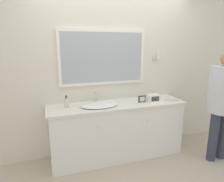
{
  "coord_description": "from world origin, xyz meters",
  "views": [
    {
      "loc": [
        -0.96,
        -2.4,
        1.72
      ],
      "look_at": [
        -0.09,
        0.27,
        1.05
      ],
      "focal_mm": 32.0,
      "sensor_mm": 36.0,
      "label": 1
    }
  ],
  "objects": [
    {
      "name": "appliance_box",
      "position": [
        0.57,
        0.22,
        0.91
      ],
      "size": [
        0.18,
        0.13,
        0.11
      ],
      "color": "white",
      "rests_on": "vanity_counter"
    },
    {
      "name": "metal_tray",
      "position": [
        0.86,
        0.18,
        0.86
      ],
      "size": [
        0.19,
        0.12,
        0.01
      ],
      "color": "silver",
      "rests_on": "vanity_counter"
    },
    {
      "name": "hand_towel_near_sink",
      "position": [
        0.72,
        0.42,
        0.87
      ],
      "size": [
        0.17,
        0.13,
        0.03
      ],
      "color": "silver",
      "rests_on": "vanity_counter"
    },
    {
      "name": "vanity_counter",
      "position": [
        0.0,
        0.27,
        0.43
      ],
      "size": [
        2.05,
        0.55,
        0.85
      ],
      "color": "white",
      "rests_on": "ground_plane"
    },
    {
      "name": "sink_basin",
      "position": [
        -0.29,
        0.25,
        0.87
      ],
      "size": [
        0.54,
        0.4,
        0.17
      ],
      "color": "white",
      "rests_on": "vanity_counter"
    },
    {
      "name": "picture_frame",
      "position": [
        0.38,
        0.23,
        0.9
      ],
      "size": [
        0.12,
        0.01,
        0.1
      ],
      "color": "black",
      "rests_on": "vanity_counter"
    },
    {
      "name": "ground_plane",
      "position": [
        0.0,
        0.0,
        0.0
      ],
      "size": [
        14.0,
        14.0,
        0.0
      ],
      "primitive_type": "plane",
      "color": "#B2A893"
    },
    {
      "name": "wall_back",
      "position": [
        -0.01,
        0.57,
        1.28
      ],
      "size": [
        8.0,
        0.18,
        2.55
      ],
      "color": "silver",
      "rests_on": "ground_plane"
    },
    {
      "name": "soap_bottle",
      "position": [
        -0.74,
        0.32,
        0.92
      ],
      "size": [
        0.07,
        0.07,
        0.18
      ],
      "color": "beige",
      "rests_on": "vanity_counter"
    },
    {
      "name": "person",
      "position": [
        1.4,
        -0.29,
        1.0
      ],
      "size": [
        0.42,
        0.42,
        1.63
      ],
      "color": "#33384C",
      "rests_on": "ground_plane"
    }
  ]
}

